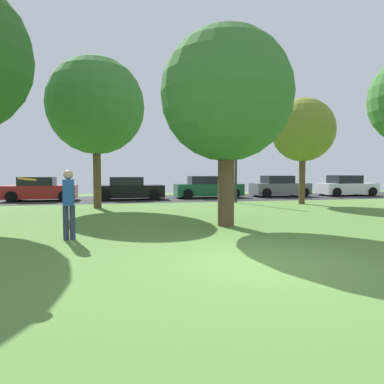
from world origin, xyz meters
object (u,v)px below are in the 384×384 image
Objects in this scene: person_thrower at (69,201)px; parked_car_red at (40,190)px; parked_car_white at (346,186)px; frisbee_disc at (27,179)px; oak_tree_center at (96,106)px; parked_car_black at (129,189)px; parked_car_green at (208,188)px; parked_car_grey at (279,187)px; street_lamp_post at (236,163)px; maple_tree_near at (227,96)px; birch_tree_lone at (303,130)px.

person_thrower reaches higher than parked_car_red.
frisbee_disc is at bearing -138.15° from parked_car_white.
parked_car_black is (1.65, 4.84, -4.15)m from oak_tree_center.
parked_car_green is (5.22, 0.51, 0.02)m from parked_car_black.
person_thrower reaches higher than parked_car_white.
parked_car_red is at bearing -178.73° from parked_car_grey.
parked_car_grey is (12.35, 13.09, -0.30)m from person_thrower.
street_lamp_post is at bearing -81.57° from parked_car_green.
maple_tree_near is 14.33m from parked_car_red.
parked_car_white is 0.92× the size of street_lamp_post.
birch_tree_lone is 13.65m from person_thrower.
parked_car_red is (-7.87, 11.48, -3.42)m from maple_tree_near.
oak_tree_center reaches higher than birch_tree_lone.
parked_car_green is (7.11, 13.08, -0.31)m from person_thrower.
maple_tree_near is at bearing -123.43° from parked_car_grey.
oak_tree_center is at bearing -156.10° from parked_car_grey.
oak_tree_center is at bearing -108.78° from parked_car_black.
parked_car_grey is at bearing 177.69° from parked_car_white.
person_thrower is 0.39× the size of street_lamp_post.
frisbee_disc is 0.09× the size of parked_car_white.
parked_car_red is at bearing 124.46° from maple_tree_near.
parked_car_green is at bearing 77.72° from maple_tree_near.
street_lamp_post is (11.03, -3.58, 1.59)m from parked_car_red.
street_lamp_post reaches higher than parked_car_red.
parked_car_green is (6.87, 5.35, -4.13)m from oak_tree_center.
parked_car_grey is at bearing 40.14° from street_lamp_post.
oak_tree_center is at bearing -177.83° from person_thrower.
parked_car_white is (10.45, -0.20, 0.01)m from parked_car_green.
person_thrower reaches higher than frisbee_disc.
frisbee_disc is 15.78m from parked_car_black.
parked_car_green is (-3.80, 5.44, -3.28)m from birch_tree_lone.
person_thrower is 0.39× the size of parked_car_green.
parked_car_black is at bearing -174.42° from parked_car_green.
parked_car_grey reaches higher than parked_car_green.
street_lamp_post is (0.58, -3.91, 1.58)m from parked_car_green.
person_thrower is 0.44× the size of parked_car_red.
person_thrower is at bearing 86.01° from frisbee_disc.
frisbee_disc reaches higher than parked_car_black.
parked_car_green is at bearing 155.45° from person_thrower.
parked_car_grey is (15.68, 0.35, 0.02)m from parked_car_red.
person_thrower is at bearing -91.82° from oak_tree_center.
birch_tree_lone reaches higher than parked_car_red.
parked_car_green reaches higher than parked_car_black.
oak_tree_center is 4.04× the size of person_thrower.
parked_car_black is (-2.65, 11.30, -3.42)m from maple_tree_near.
person_thrower is 21.78m from parked_car_white.
parked_car_red is (-3.58, 5.02, -4.15)m from oak_tree_center.
person_thrower is 12.04m from street_lamp_post.
street_lamp_post is (3.15, 7.90, -1.82)m from maple_tree_near.
frisbee_disc reaches higher than parked_car_red.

